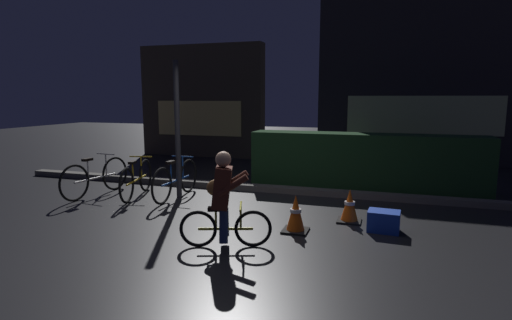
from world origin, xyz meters
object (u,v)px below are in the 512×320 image
object	(u,v)px
parked_bike_left_mid	(137,179)
cyclist	(223,199)
blue_crate	(384,221)
parked_bike_center_left	(176,180)
traffic_cone_near	(296,214)
parked_bike_leftmost	(96,177)
traffic_cone_far	(350,206)
street_post	(177,130)

from	to	relation	value
parked_bike_left_mid	cyclist	world-z (taller)	cyclist
parked_bike_left_mid	blue_crate	world-z (taller)	parked_bike_left_mid
parked_bike_center_left	blue_crate	size ratio (longest dim) A/B	3.84
cyclist	parked_bike_left_mid	bearing A→B (deg)	124.55
traffic_cone_near	parked_bike_leftmost	bearing A→B (deg)	167.19
parked_bike_leftmost	traffic_cone_far	distance (m)	4.90
traffic_cone_far	blue_crate	world-z (taller)	traffic_cone_far
parked_bike_leftmost	parked_bike_left_mid	world-z (taller)	parked_bike_leftmost
street_post	parked_bike_center_left	size ratio (longest dim) A/B	1.53
blue_crate	traffic_cone_far	bearing A→B (deg)	148.21
traffic_cone_near	cyclist	xyz separation A→B (m)	(-0.76, -0.85, 0.37)
parked_bike_center_left	street_post	bearing A→B (deg)	-29.47
traffic_cone_near	cyclist	bearing A→B (deg)	-131.58
street_post	parked_bike_center_left	bearing A→B (deg)	-120.19
traffic_cone_near	cyclist	world-z (taller)	cyclist
traffic_cone_near	traffic_cone_far	distance (m)	1.00
parked_bike_center_left	blue_crate	bearing A→B (deg)	-101.77
traffic_cone_near	cyclist	distance (m)	1.20
street_post	blue_crate	distance (m)	4.04
blue_crate	parked_bike_left_mid	bearing A→B (deg)	171.25
street_post	cyclist	size ratio (longest dim) A/B	2.08
parked_bike_leftmost	traffic_cone_near	bearing A→B (deg)	-96.31
parked_bike_center_left	parked_bike_leftmost	bearing A→B (deg)	100.91
parked_bike_left_mid	blue_crate	xyz separation A→B (m)	(4.58, -0.70, -0.19)
traffic_cone_far	blue_crate	size ratio (longest dim) A/B	1.17
parked_bike_left_mid	traffic_cone_far	world-z (taller)	parked_bike_left_mid
traffic_cone_near	blue_crate	world-z (taller)	traffic_cone_near
street_post	parked_bike_left_mid	bearing A→B (deg)	-166.46
parked_bike_left_mid	traffic_cone_near	size ratio (longest dim) A/B	2.99
traffic_cone_near	blue_crate	xyz separation A→B (m)	(1.20, 0.40, -0.11)
parked_bike_left_mid	blue_crate	size ratio (longest dim) A/B	3.67
parked_bike_left_mid	traffic_cone_far	distance (m)	4.09
street_post	traffic_cone_far	world-z (taller)	street_post
street_post	traffic_cone_far	distance (m)	3.47
parked_bike_leftmost	blue_crate	size ratio (longest dim) A/B	3.92
traffic_cone_near	parked_bike_center_left	bearing A→B (deg)	154.45
parked_bike_left_mid	parked_bike_center_left	bearing A→B (deg)	-93.06
parked_bike_center_left	blue_crate	distance (m)	3.90
parked_bike_center_left	cyclist	world-z (taller)	cyclist
traffic_cone_far	cyclist	distance (m)	2.17
parked_bike_center_left	traffic_cone_near	size ratio (longest dim) A/B	3.13
street_post	parked_bike_leftmost	distance (m)	1.91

